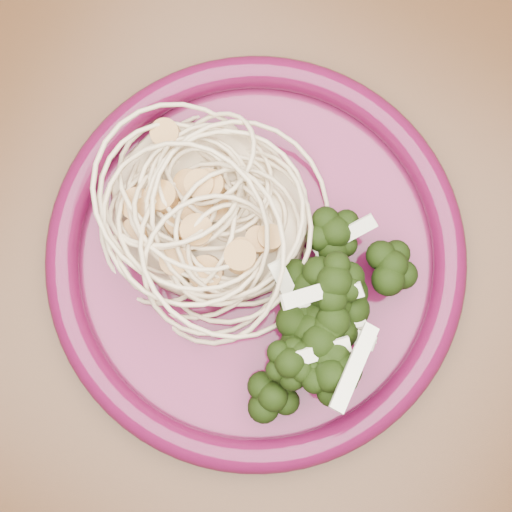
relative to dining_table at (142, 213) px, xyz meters
The scene contains 6 objects.
dining_table is the anchor object (origin of this frame).
dinner_plate 0.16m from the dining_table, ahead, with size 0.38×0.38×0.03m.
spaghetti_pile 0.14m from the dining_table, 14.35° to the left, with size 0.16×0.13×0.03m, color beige.
scallop_cluster 0.18m from the dining_table, 14.35° to the left, with size 0.13×0.13×0.04m, color #B98440, non-canonical shape.
broccoli_pile 0.22m from the dining_table, ahead, with size 0.09×0.15×0.05m, color black.
onion_garnish 0.24m from the dining_table, ahead, with size 0.07×0.10×0.05m, color #EEECCB, non-canonical shape.
Camera 1 is at (0.16, -0.06, 1.29)m, focal length 50.00 mm.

